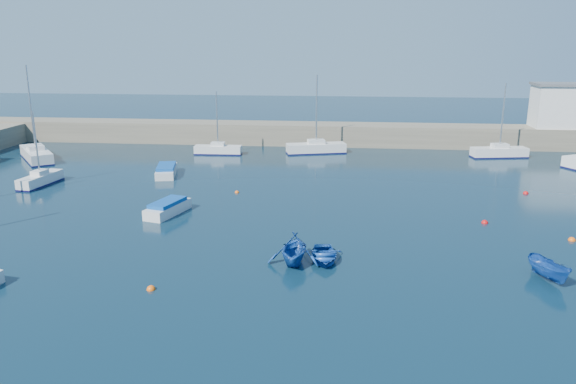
# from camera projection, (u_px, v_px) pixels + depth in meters

# --- Properties ---
(ground) EXTENTS (220.00, 220.00, 0.00)m
(ground) POSITION_uv_depth(u_px,v_px,m) (291.00, 311.00, 27.43)
(ground) COLOR #0B2433
(ground) RESTS_ON ground
(back_wall) EXTENTS (96.00, 4.50, 2.60)m
(back_wall) POSITION_uv_depth(u_px,v_px,m) (326.00, 134.00, 71.26)
(back_wall) COLOR #6F6755
(back_wall) RESTS_ON ground
(sailboat_3) EXTENTS (2.04, 5.16, 6.76)m
(sailboat_3) POSITION_uv_depth(u_px,v_px,m) (40.00, 179.00, 51.24)
(sailboat_3) COLOR silver
(sailboat_3) RESTS_ON ground
(sailboat_4) EXTENTS (6.66, 7.58, 10.32)m
(sailboat_4) POSITION_uv_depth(u_px,v_px,m) (36.00, 154.00, 61.94)
(sailboat_4) COLOR silver
(sailboat_4) RESTS_ON ground
(sailboat_5) EXTENTS (5.45, 1.66, 7.22)m
(sailboat_5) POSITION_uv_depth(u_px,v_px,m) (218.00, 149.00, 65.14)
(sailboat_5) COLOR silver
(sailboat_5) RESTS_ON ground
(sailboat_6) EXTENTS (7.13, 3.71, 9.04)m
(sailboat_6) POSITION_uv_depth(u_px,v_px,m) (316.00, 148.00, 65.77)
(sailboat_6) COLOR silver
(sailboat_6) RESTS_ON ground
(sailboat_7) EXTENTS (6.44, 2.86, 8.27)m
(sailboat_7) POSITION_uv_depth(u_px,v_px,m) (499.00, 152.00, 63.46)
(sailboat_7) COLOR silver
(sailboat_7) RESTS_ON ground
(motorboat_1) EXTENTS (2.67, 4.62, 1.07)m
(motorboat_1) POSITION_uv_depth(u_px,v_px,m) (168.00, 208.00, 42.68)
(motorboat_1) COLOR silver
(motorboat_1) RESTS_ON ground
(motorboat_2) EXTENTS (2.76, 5.18, 1.01)m
(motorboat_2) POSITION_uv_depth(u_px,v_px,m) (166.00, 170.00, 55.06)
(motorboat_2) COLOR silver
(motorboat_2) RESTS_ON ground
(dinghy_center) EXTENTS (2.72, 3.57, 0.69)m
(dinghy_center) POSITION_uv_depth(u_px,v_px,m) (324.00, 255.00, 33.65)
(dinghy_center) COLOR #164498
(dinghy_center) RESTS_ON ground
(dinghy_left) EXTENTS (3.21, 3.69, 1.89)m
(dinghy_left) POSITION_uv_depth(u_px,v_px,m) (294.00, 249.00, 33.07)
(dinghy_left) COLOR #164498
(dinghy_left) RESTS_ON ground
(dinghy_right) EXTENTS (2.19, 3.28, 1.19)m
(dinghy_right) POSITION_uv_depth(u_px,v_px,m) (549.00, 270.00, 30.85)
(dinghy_right) COLOR #164498
(dinghy_right) RESTS_ON ground
(buoy_0) EXTENTS (0.48, 0.48, 0.48)m
(buoy_0) POSITION_uv_depth(u_px,v_px,m) (151.00, 290.00, 29.83)
(buoy_0) COLOR #FF5E0D
(buoy_0) RESTS_ON ground
(buoy_1) EXTENTS (0.49, 0.49, 0.49)m
(buoy_1) POSITION_uv_depth(u_px,v_px,m) (485.00, 223.00, 40.67)
(buoy_1) COLOR red
(buoy_1) RESTS_ON ground
(buoy_2) EXTENTS (0.47, 0.47, 0.47)m
(buoy_2) POSITION_uv_depth(u_px,v_px,m) (572.00, 240.00, 37.16)
(buoy_2) COLOR #FF5E0D
(buoy_2) RESTS_ON ground
(buoy_3) EXTENTS (0.38, 0.38, 0.38)m
(buoy_3) POSITION_uv_depth(u_px,v_px,m) (237.00, 193.00, 48.81)
(buoy_3) COLOR #FF5E0D
(buoy_3) RESTS_ON ground
(buoy_4) EXTENTS (0.47, 0.47, 0.47)m
(buoy_4) POSITION_uv_depth(u_px,v_px,m) (526.00, 194.00, 48.49)
(buoy_4) COLOR red
(buoy_4) RESTS_ON ground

